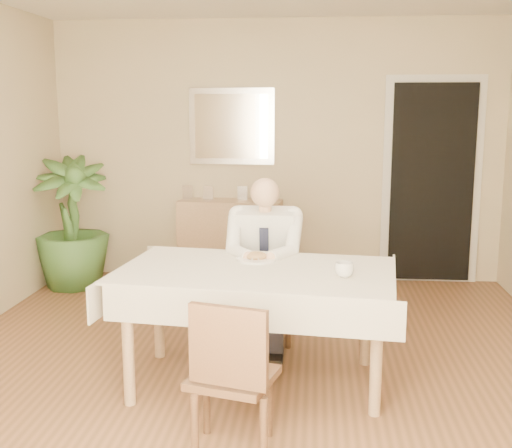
# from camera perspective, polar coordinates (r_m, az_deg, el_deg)

# --- Properties ---
(room) EXTENTS (5.00, 5.02, 2.60)m
(room) POSITION_cam_1_polar(r_m,az_deg,el_deg) (4.02, -0.46, 4.00)
(room) COLOR brown
(room) RESTS_ON ground
(window) EXTENTS (1.34, 0.04, 1.44)m
(window) POSITION_cam_1_polar(r_m,az_deg,el_deg) (1.59, -9.49, -0.64)
(window) COLOR beige
(window) RESTS_ON room
(doorway) EXTENTS (0.96, 0.07, 2.10)m
(doorway) POSITION_cam_1_polar(r_m,az_deg,el_deg) (6.59, 15.35, 3.52)
(doorway) COLOR beige
(doorway) RESTS_ON ground
(mirror) EXTENTS (0.86, 0.04, 0.76)m
(mirror) POSITION_cam_1_polar(r_m,az_deg,el_deg) (6.51, -2.19, 8.66)
(mirror) COLOR silver
(mirror) RESTS_ON room
(dining_table) EXTENTS (1.82, 1.20, 0.75)m
(dining_table) POSITION_cam_1_polar(r_m,az_deg,el_deg) (4.02, -0.00, -5.19)
(dining_table) COLOR tan
(dining_table) RESTS_ON ground
(chair_far) EXTENTS (0.44, 0.44, 0.89)m
(chair_far) POSITION_cam_1_polar(r_m,az_deg,el_deg) (4.91, 0.95, -4.34)
(chair_far) COLOR #472D19
(chair_far) RESTS_ON ground
(chair_near) EXTENTS (0.48, 0.49, 0.83)m
(chair_near) POSITION_cam_1_polar(r_m,az_deg,el_deg) (3.24, -2.22, -13.00)
(chair_near) COLOR #472D19
(chair_near) RESTS_ON ground
(seated_man) EXTENTS (0.48, 0.72, 1.24)m
(seated_man) POSITION_cam_1_polar(r_m,az_deg,el_deg) (4.58, 0.69, -2.92)
(seated_man) COLOR white
(seated_man) RESTS_ON ground
(plate) EXTENTS (0.26, 0.26, 0.02)m
(plate) POSITION_cam_1_polar(r_m,az_deg,el_deg) (4.22, 0.03, -3.14)
(plate) COLOR white
(plate) RESTS_ON dining_table
(food) EXTENTS (0.14, 0.14, 0.06)m
(food) POSITION_cam_1_polar(r_m,az_deg,el_deg) (4.21, 0.03, -2.85)
(food) COLOR brown
(food) RESTS_ON dining_table
(knife) EXTENTS (0.01, 0.13, 0.01)m
(knife) POSITION_cam_1_polar(r_m,az_deg,el_deg) (4.15, 0.50, -3.12)
(knife) COLOR silver
(knife) RESTS_ON dining_table
(fork) EXTENTS (0.01, 0.13, 0.01)m
(fork) POSITION_cam_1_polar(r_m,az_deg,el_deg) (4.16, -0.60, -3.10)
(fork) COLOR silver
(fork) RESTS_ON dining_table
(coffee_mug) EXTENTS (0.13, 0.13, 0.09)m
(coffee_mug) POSITION_cam_1_polar(r_m,az_deg,el_deg) (3.84, 7.85, -4.04)
(coffee_mug) COLOR white
(coffee_mug) RESTS_ON dining_table
(sideboard) EXTENTS (1.04, 0.40, 0.82)m
(sideboard) POSITION_cam_1_polar(r_m,az_deg,el_deg) (6.50, -2.29, -1.47)
(sideboard) COLOR tan
(sideboard) RESTS_ON ground
(photo_frame_left) EXTENTS (0.10, 0.02, 0.14)m
(photo_frame_left) POSITION_cam_1_polar(r_m,az_deg,el_deg) (6.53, -6.11, 2.83)
(photo_frame_left) COLOR silver
(photo_frame_left) RESTS_ON sideboard
(photo_frame_center) EXTENTS (0.10, 0.02, 0.14)m
(photo_frame_center) POSITION_cam_1_polar(r_m,az_deg,el_deg) (6.45, -4.27, 2.76)
(photo_frame_center) COLOR silver
(photo_frame_center) RESTS_ON sideboard
(photo_frame_right) EXTENTS (0.10, 0.02, 0.14)m
(photo_frame_right) POSITION_cam_1_polar(r_m,az_deg,el_deg) (6.44, -1.21, 2.77)
(photo_frame_right) COLOR silver
(photo_frame_right) RESTS_ON sideboard
(potted_palm) EXTENTS (0.94, 0.94, 1.28)m
(potted_palm) POSITION_cam_1_polar(r_m,az_deg,el_deg) (6.46, -16.11, 0.12)
(potted_palm) COLOR #355D26
(potted_palm) RESTS_ON ground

